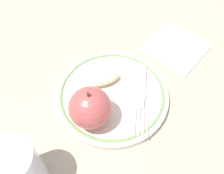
{
  "coord_description": "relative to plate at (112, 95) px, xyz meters",
  "views": [
    {
      "loc": [
        -0.11,
        0.26,
        0.44
      ],
      "look_at": [
        -0.02,
        -0.01,
        0.04
      ],
      "focal_mm": 40.0,
      "sensor_mm": 36.0,
      "label": 1
    }
  ],
  "objects": [
    {
      "name": "apple_red_whole",
      "position": [
        0.02,
        0.07,
        0.05
      ],
      "size": [
        0.08,
        0.08,
        0.09
      ],
      "color": "#C0514F",
      "rests_on": "plate"
    },
    {
      "name": "plate",
      "position": [
        0.0,
        0.0,
        0.0
      ],
      "size": [
        0.23,
        0.23,
        0.02
      ],
      "color": "silver",
      "rests_on": "ground_plane"
    },
    {
      "name": "fork",
      "position": [
        -0.06,
        -0.01,
        0.01
      ],
      "size": [
        0.05,
        0.17,
        0.0
      ],
      "rotation": [
        0.0,
        0.0,
        1.77
      ],
      "color": "silver",
      "rests_on": "plate"
    },
    {
      "name": "napkin_folded",
      "position": [
        -0.11,
        -0.18,
        -0.01
      ],
      "size": [
        0.17,
        0.17,
        0.01
      ],
      "primitive_type": "cube",
      "rotation": [
        0.0,
        0.0,
        -0.4
      ],
      "color": "silver",
      "rests_on": "ground_plane"
    },
    {
      "name": "apple_slice_front",
      "position": [
        0.02,
        -0.02,
        0.02
      ],
      "size": [
        0.06,
        0.06,
        0.02
      ],
      "primitive_type": "ellipsoid",
      "rotation": [
        0.0,
        0.0,
        3.88
      ],
      "color": "beige",
      "rests_on": "plate"
    },
    {
      "name": "ground_plane",
      "position": [
        0.02,
        0.01,
        -0.01
      ],
      "size": [
        2.0,
        2.0,
        0.0
      ],
      "primitive_type": "plane",
      "color": "#ABA089"
    },
    {
      "name": "drinking_glass",
      "position": [
        0.09,
        0.21,
        0.05
      ],
      "size": [
        0.08,
        0.08,
        0.11
      ],
      "primitive_type": "cylinder",
      "color": "silver",
      "rests_on": "ground_plane"
    }
  ]
}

